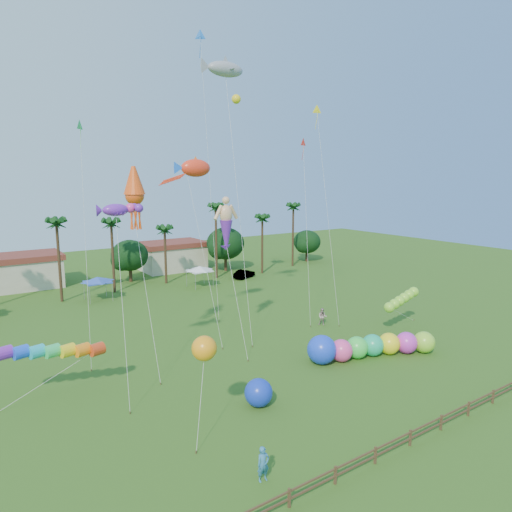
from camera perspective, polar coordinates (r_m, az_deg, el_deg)
ground at (r=33.66m, az=10.12°, el=-17.77°), size 160.00×160.00×0.00m
tree_line at (r=70.52m, az=-13.28°, el=0.37°), size 69.46×8.91×11.00m
buildings_row at (r=74.57m, az=-19.66°, el=-1.22°), size 35.00×7.00×4.00m
tent_row at (r=60.74m, az=-19.04°, el=-2.87°), size 31.00×4.00×0.60m
fence at (r=29.95m, az=18.74°, el=-20.54°), size 36.12×0.12×1.00m
car_b at (r=71.09m, az=-1.49°, el=-2.25°), size 4.33×2.90×1.35m
spectator_a at (r=25.78m, az=0.90°, el=-24.57°), size 0.72×0.51×1.88m
spectator_b at (r=49.21m, az=8.30°, el=-7.54°), size 1.12×1.14×1.85m
caterpillar_inflatable at (r=41.45m, az=13.72°, el=-10.92°), size 11.78×5.82×2.46m
blue_ball at (r=32.54m, az=0.31°, el=-16.71°), size 1.94×1.94×1.94m
rainbow_tube at (r=35.48m, az=-21.98°, el=-11.33°), size 8.27×1.52×3.61m
green_worm at (r=47.66m, az=16.32°, el=-6.19°), size 8.54×2.97×3.33m
orange_ball_kite at (r=27.69m, az=-6.48°, el=-11.41°), size 2.23×2.29×6.27m
merman_kite at (r=41.57m, az=-3.75°, el=3.62°), size 2.28×5.79×13.38m
fish_kite at (r=43.81m, az=-7.54°, el=10.84°), size 4.65×5.93×17.29m
shark_kite at (r=47.25m, az=-3.84°, el=22.25°), size 5.15×7.42×26.63m
squid_kite at (r=37.47m, az=-14.93°, el=7.30°), size 2.23×5.64×16.47m
lobster_kite at (r=34.11m, az=-17.13°, el=5.52°), size 3.62×6.00×13.85m
delta_kite_red at (r=49.71m, az=5.96°, el=13.36°), size 1.98×3.62×19.64m
delta_kite_yellow at (r=50.68m, az=7.69°, el=17.07°), size 1.18×4.82×23.08m
delta_kite_green at (r=40.97m, az=-21.12°, el=14.23°), size 1.63×3.91×20.16m
delta_kite_blue at (r=54.48m, az=-6.95°, el=25.12°), size 1.62×5.41×31.21m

